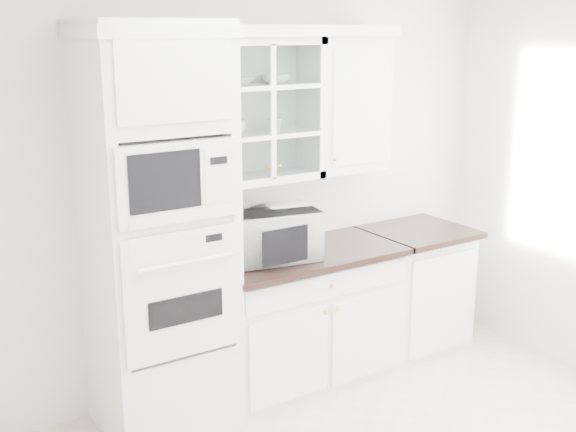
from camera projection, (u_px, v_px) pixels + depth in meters
room_shell at (373, 147)px, 3.59m from camera, size 4.00×3.50×2.70m
oven_column at (158, 235)px, 4.14m from camera, size 0.76×0.68×2.40m
base_cabinet_run at (303, 315)px, 4.89m from camera, size 1.32×0.67×0.92m
extra_base_cabinet at (413, 287)px, 5.42m from camera, size 0.72×0.67×0.92m
upper_cabinet_glass at (259, 110)px, 4.52m from camera, size 0.80×0.33×0.90m
upper_cabinet_solid at (345, 104)px, 4.88m from camera, size 0.55×0.33×0.90m
crown_molding at (245, 31)px, 4.32m from camera, size 2.14×0.38×0.07m
countertop_microwave at (272, 233)px, 4.60m from camera, size 0.63×0.55×0.32m
bowl_a at (235, 81)px, 4.39m from camera, size 0.24×0.24×0.05m
bowl_b at (276, 79)px, 4.55m from camera, size 0.21×0.21×0.06m
cup_a at (236, 127)px, 4.46m from camera, size 0.15×0.15×0.09m
cup_b at (275, 125)px, 4.59m from camera, size 0.11×0.11×0.09m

